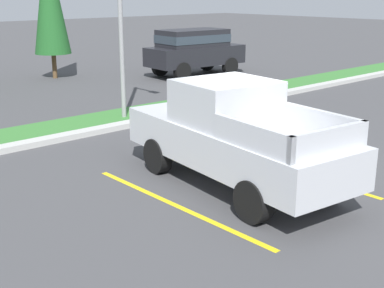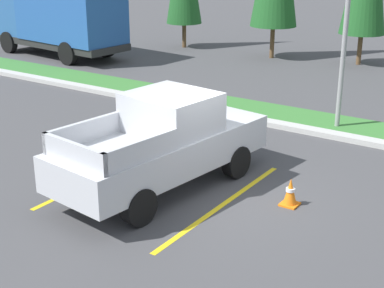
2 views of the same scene
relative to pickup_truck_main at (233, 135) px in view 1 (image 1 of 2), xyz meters
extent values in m
plane|color=#424244|center=(0.97, 0.29, -1.04)|extent=(120.00, 120.00, 0.00)
cube|color=yellow|center=(-1.56, -0.05, -1.04)|extent=(0.12, 4.80, 0.01)
cube|color=yellow|center=(1.54, -0.05, -1.04)|extent=(0.12, 4.80, 0.01)
cube|color=#B2B2AD|center=(0.97, 5.29, -0.97)|extent=(56.00, 0.40, 0.15)
cube|color=#387533|center=(0.97, 6.39, -1.01)|extent=(56.00, 1.80, 0.06)
cylinder|color=black|center=(-0.66, 1.59, -0.66)|extent=(0.37, 0.79, 0.76)
cylinder|color=black|center=(1.03, 1.38, -0.66)|extent=(0.37, 0.79, 0.76)
cylinder|color=black|center=(-1.04, -1.48, -0.66)|extent=(0.37, 0.79, 0.76)
cylinder|color=black|center=(0.65, -1.69, -0.66)|extent=(0.37, 0.79, 0.76)
cube|color=silver|center=(-0.01, -0.05, -0.16)|extent=(2.53, 5.39, 0.76)
cube|color=silver|center=(0.03, 0.25, 0.64)|extent=(1.94, 1.80, 0.84)
cube|color=#2D3842|center=(0.13, 1.06, 0.69)|extent=(1.61, 0.26, 0.63)
cube|color=silver|center=(-1.03, -1.38, 0.44)|extent=(0.33, 1.90, 0.44)
cube|color=silver|center=(0.66, -1.59, 0.44)|extent=(0.33, 1.90, 0.44)
cube|color=silver|center=(-0.30, -2.38, 0.44)|extent=(1.80, 0.32, 0.44)
cube|color=silver|center=(0.31, 2.48, -0.40)|extent=(1.81, 0.38, 0.28)
cylinder|color=black|center=(10.55, 11.86, -0.64)|extent=(0.82, 0.31, 0.80)
cylinder|color=black|center=(10.43, 10.17, -0.64)|extent=(0.82, 0.31, 0.80)
cylinder|color=black|center=(7.76, 12.06, -0.64)|extent=(0.82, 0.31, 0.80)
cylinder|color=black|center=(7.64, 10.36, -0.64)|extent=(0.82, 0.31, 0.80)
cube|color=black|center=(9.10, 11.11, -0.12)|extent=(4.72, 2.16, 0.84)
cube|color=black|center=(8.95, 11.12, 0.68)|extent=(3.21, 1.89, 0.76)
cube|color=#2D3842|center=(8.95, 11.12, 0.66)|extent=(3.25, 1.93, 0.36)
cylinder|color=gray|center=(1.65, 6.19, 1.97)|extent=(0.14, 0.14, 6.02)
cylinder|color=brown|center=(3.82, 14.71, -0.49)|extent=(0.20, 0.20, 1.10)
cube|color=orange|center=(2.70, 0.71, -1.02)|extent=(0.36, 0.36, 0.04)
cone|color=orange|center=(2.70, 0.71, -0.72)|extent=(0.28, 0.28, 0.56)
cylinder|color=white|center=(2.70, 0.71, -0.69)|extent=(0.19, 0.19, 0.07)
camera|label=1|loc=(-7.28, -6.87, 2.75)|focal=48.98mm
camera|label=2|loc=(7.04, -9.34, 4.20)|focal=53.72mm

